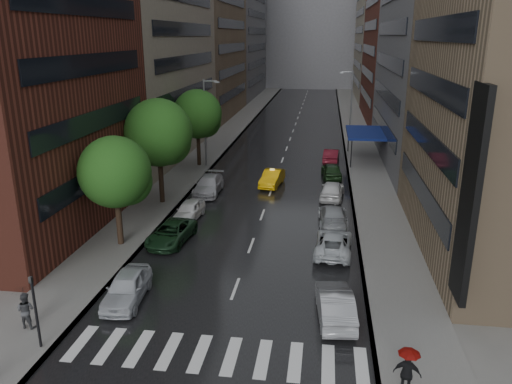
# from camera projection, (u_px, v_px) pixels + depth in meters

# --- Properties ---
(ground) EXTENTS (220.00, 220.00, 0.00)m
(ground) POSITION_uv_depth(u_px,v_px,m) (220.00, 329.00, 23.79)
(ground) COLOR gray
(ground) RESTS_ON ground
(road) EXTENTS (14.00, 140.00, 0.01)m
(road) POSITION_uv_depth(u_px,v_px,m) (292.00, 133.00, 71.02)
(road) COLOR black
(road) RESTS_ON ground
(sidewalk_left) EXTENTS (4.00, 140.00, 0.15)m
(sidewalk_left) POSITION_uv_depth(u_px,v_px,m) (230.00, 131.00, 72.18)
(sidewalk_left) COLOR gray
(sidewalk_left) RESTS_ON ground
(sidewalk_right) EXTENTS (4.00, 140.00, 0.15)m
(sidewalk_right) POSITION_uv_depth(u_px,v_px,m) (356.00, 135.00, 69.82)
(sidewalk_right) COLOR gray
(sidewalk_right) RESTS_ON ground
(crosswalk) EXTENTS (13.15, 2.80, 0.01)m
(crosswalk) POSITION_uv_depth(u_px,v_px,m) (216.00, 355.00, 21.87)
(crosswalk) COLOR silver
(crosswalk) RESTS_ON ground
(buildings_left) EXTENTS (8.00, 108.00, 38.00)m
(buildings_left) POSITION_uv_depth(u_px,v_px,m) (201.00, 17.00, 76.47)
(buildings_left) COLOR maroon
(buildings_left) RESTS_ON ground
(buildings_right) EXTENTS (8.05, 109.10, 36.00)m
(buildings_right) POSITION_uv_depth(u_px,v_px,m) (403.00, 23.00, 70.87)
(buildings_right) COLOR #937A5B
(buildings_right) RESTS_ON ground
(building_far) EXTENTS (40.00, 14.00, 32.00)m
(building_far) POSITION_uv_depth(u_px,v_px,m) (311.00, 25.00, 130.44)
(building_far) COLOR slate
(building_far) RESTS_ON ground
(tree_near) EXTENTS (4.64, 4.64, 7.39)m
(tree_near) POSITION_uv_depth(u_px,v_px,m) (115.00, 172.00, 31.75)
(tree_near) COLOR #382619
(tree_near) RESTS_ON ground
(tree_mid) EXTENTS (5.45, 5.45, 8.69)m
(tree_mid) POSITION_uv_depth(u_px,v_px,m) (158.00, 133.00, 39.77)
(tree_mid) COLOR #382619
(tree_mid) RESTS_ON ground
(tree_far) EXTENTS (5.10, 5.10, 8.12)m
(tree_far) POSITION_uv_depth(u_px,v_px,m) (197.00, 114.00, 51.70)
(tree_far) COLOR #382619
(tree_far) RESTS_ON ground
(taxi) EXTENTS (2.13, 4.63, 1.47)m
(taxi) POSITION_uv_depth(u_px,v_px,m) (272.00, 178.00, 46.21)
(taxi) COLOR #FFB80D
(taxi) RESTS_ON ground
(parked_cars_left) EXTENTS (2.73, 23.89, 1.55)m
(parked_cars_left) POSITION_uv_depth(u_px,v_px,m) (181.00, 220.00, 35.79)
(parked_cars_left) COLOR silver
(parked_cars_left) RESTS_ON ground
(parked_cars_right) EXTENTS (2.55, 36.85, 1.57)m
(parked_cars_right) POSITION_uv_depth(u_px,v_px,m) (332.00, 203.00, 39.26)
(parked_cars_right) COLOR #949599
(parked_cars_right) RESTS_ON ground
(ped_black_umbrella) EXTENTS (0.96, 0.98, 2.09)m
(ped_black_umbrella) POSITION_uv_depth(u_px,v_px,m) (25.00, 304.00, 23.34)
(ped_black_umbrella) COLOR #434447
(ped_black_umbrella) RESTS_ON sidewalk_left
(ped_red_umbrella) EXTENTS (1.13, 0.82, 2.01)m
(ped_red_umbrella) POSITION_uv_depth(u_px,v_px,m) (408.00, 368.00, 18.96)
(ped_red_umbrella) COLOR black
(ped_red_umbrella) RESTS_ON sidewalk_right
(traffic_light) EXTENTS (0.18, 0.15, 3.45)m
(traffic_light) POSITION_uv_depth(u_px,v_px,m) (35.00, 305.00, 21.59)
(traffic_light) COLOR black
(traffic_light) RESTS_ON sidewalk_left
(street_lamp_left) EXTENTS (1.74, 0.22, 9.00)m
(street_lamp_left) POSITION_uv_depth(u_px,v_px,m) (206.00, 121.00, 51.67)
(street_lamp_left) COLOR gray
(street_lamp_left) RESTS_ON sidewalk_left
(street_lamp_right) EXTENTS (1.74, 0.22, 9.00)m
(street_lamp_right) POSITION_uv_depth(u_px,v_px,m) (351.00, 105.00, 63.82)
(street_lamp_right) COLOR gray
(street_lamp_right) RESTS_ON sidewalk_right
(awning) EXTENTS (4.00, 8.00, 3.12)m
(awning) POSITION_uv_depth(u_px,v_px,m) (365.00, 133.00, 54.74)
(awning) COLOR navy
(awning) RESTS_ON sidewalk_right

